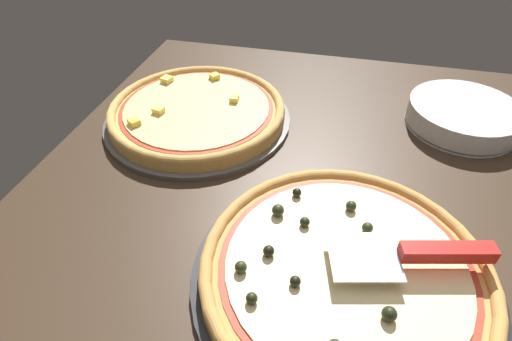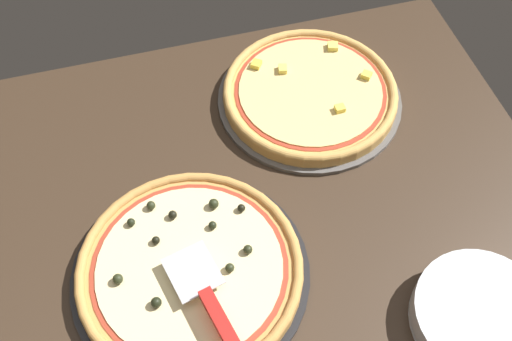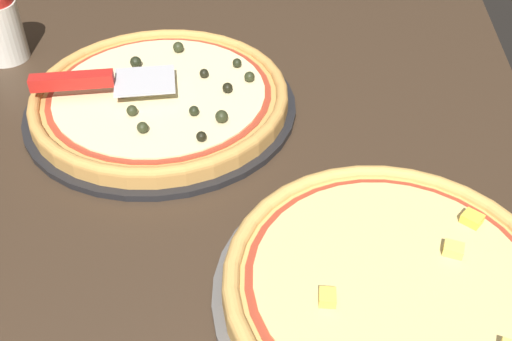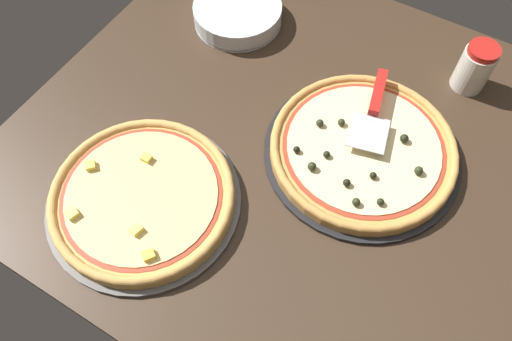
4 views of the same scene
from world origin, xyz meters
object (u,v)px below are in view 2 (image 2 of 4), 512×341
object	(u,v)px
pizza_front	(190,268)
serving_spatula	(214,310)
pizza_back	(310,92)
plate_stack	(480,316)

from	to	relation	value
pizza_front	serving_spatula	distance (cm)	10.59
pizza_front	pizza_back	size ratio (longest dim) A/B	1.07
pizza_front	serving_spatula	xyz separation A→B (cm)	(2.20, -9.76, 3.48)
pizza_front	plate_stack	world-z (taller)	pizza_front
pizza_back	serving_spatula	world-z (taller)	serving_spatula
pizza_front	pizza_back	xyz separation A→B (cm)	(32.73, 32.77, 0.12)
pizza_back	plate_stack	xyz separation A→B (cm)	(11.20, -53.83, -0.23)
pizza_front	serving_spatula	size ratio (longest dim) A/B	1.81
pizza_front	serving_spatula	world-z (taller)	serving_spatula
serving_spatula	plate_stack	xyz separation A→B (cm)	(41.72, -11.31, -3.59)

